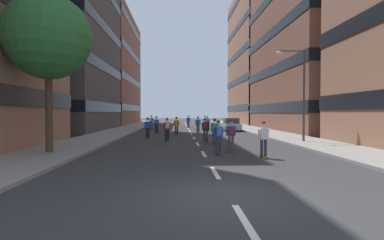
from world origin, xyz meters
name	(u,v)px	position (x,y,z in m)	size (l,w,h in m)	color
ground_plane	(190,132)	(0.00, 26.73, 0.00)	(160.37, 160.37, 0.00)	#333335
sidewalk_left	(124,130)	(-7.99, 30.07, 0.07)	(3.78, 73.50, 0.14)	gray
sidewalk_right	(253,129)	(7.99, 30.07, 0.07)	(3.78, 73.50, 0.14)	gray
lane_markings	(190,131)	(0.00, 28.00, 0.00)	(0.16, 62.20, 0.01)	silver
building_left_far	(93,70)	(-17.27, 50.36, 10.17)	(14.89, 23.39, 20.15)	brown
building_right_mid	(330,1)	(17.27, 29.13, 15.84)	(14.89, 22.56, 31.51)	brown
building_right_far	(275,58)	(17.27, 50.36, 12.72)	(14.89, 21.98, 25.25)	#9E6B51
parked_car_near	(231,125)	(4.90, 27.99, 0.70)	(1.82, 4.40, 1.52)	#B2B7BF
street_tree_near	(48,37)	(-7.99, 8.09, 6.03)	(4.35, 4.35, 8.09)	#4C3823
streetlamp_right	(299,85)	(7.24, 13.46, 4.14)	(2.13, 0.30, 6.50)	#3F3F44
skater_0	(157,124)	(-3.62, 24.28, 1.02)	(0.55, 0.92, 1.78)	brown
skater_1	(188,121)	(0.10, 35.67, 0.98)	(0.56, 0.92, 1.78)	brown
skater_2	(198,124)	(0.75, 24.42, 0.98)	(0.55, 0.92, 1.78)	brown
skater_3	(264,137)	(2.74, 6.44, 0.98)	(0.53, 0.90, 1.78)	brown
skater_4	(205,121)	(2.27, 33.45, 1.02)	(0.56, 0.92, 1.78)	brown
skater_5	(231,133)	(1.60, 8.89, 1.02)	(0.55, 0.92, 1.78)	brown
skater_6	(177,125)	(-1.51, 21.45, 0.98)	(0.55, 0.92, 1.78)	brown
skater_7	(218,135)	(0.74, 7.73, 1.02)	(0.55, 0.92, 1.78)	brown
skater_8	(206,128)	(0.66, 14.29, 1.02)	(0.57, 0.92, 1.78)	brown
skater_9	(148,127)	(-3.90, 17.69, 0.98)	(0.55, 0.91, 1.78)	brown
skater_10	(167,128)	(-2.18, 15.20, 1.02)	(0.56, 0.92, 1.78)	brown
skater_11	(207,123)	(1.88, 25.93, 0.98)	(0.54, 0.91, 1.78)	brown
skater_12	(151,121)	(-4.90, 32.76, 1.02)	(0.57, 0.92, 1.78)	brown
skater_13	(215,130)	(1.16, 12.87, 0.98)	(0.56, 0.92, 1.78)	brown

